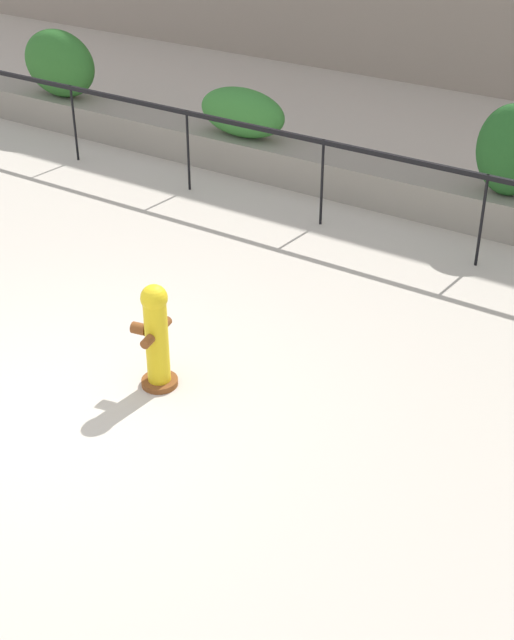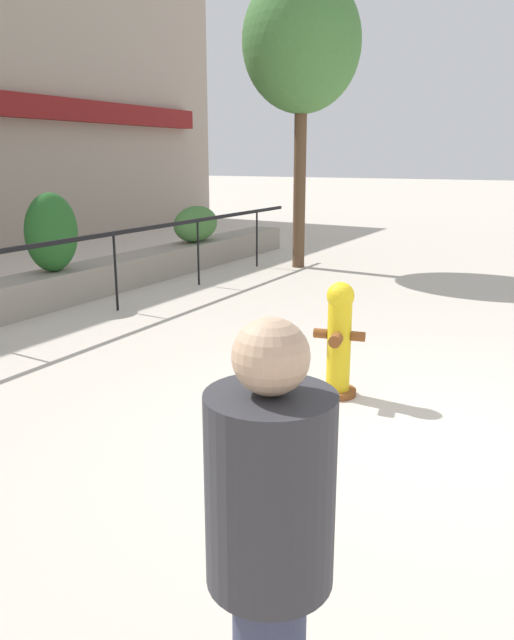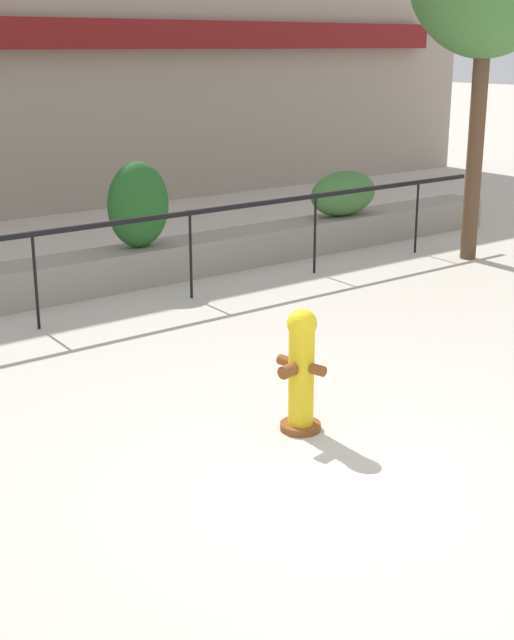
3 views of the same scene
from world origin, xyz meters
TOP-DOWN VIEW (x-y plane):
  - ground_plane at (0.00, 0.00)m, footprint 120.00×120.00m
  - planter_wall_low at (0.00, 6.00)m, footprint 18.00×0.70m
  - fence_railing_segment at (-0.00, 4.90)m, footprint 15.00×0.05m
  - hedge_bush_2 at (2.04, 6.00)m, footprint 0.90×0.58m
  - hedge_bush_3 at (5.88, 6.00)m, footprint 1.32×0.58m
  - fire_hydrant at (0.52, 0.87)m, footprint 0.46×0.48m

SIDE VIEW (x-z plane):
  - ground_plane at x=0.00m, z-range 0.00..0.00m
  - planter_wall_low at x=0.00m, z-range 0.00..0.50m
  - fire_hydrant at x=0.52m, z-range 0.01..1.09m
  - hedge_bush_3 at x=5.88m, z-range 0.50..1.22m
  - fence_railing_segment at x=0.00m, z-range 0.44..1.59m
  - hedge_bush_2 at x=2.04m, z-range 0.50..1.67m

